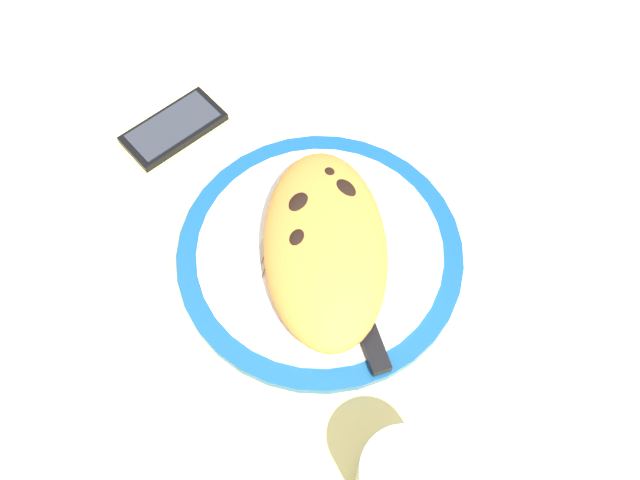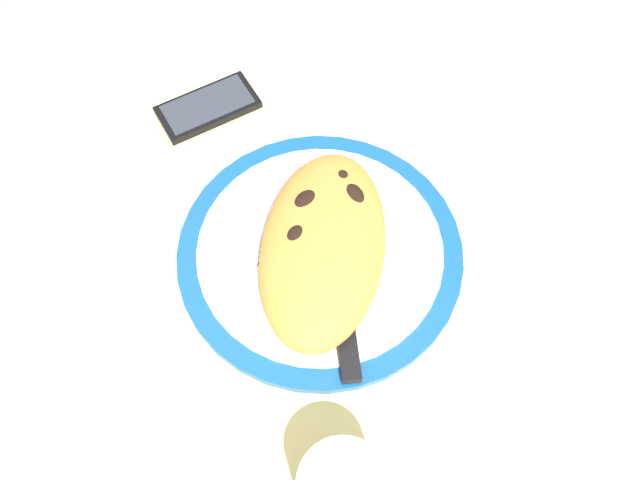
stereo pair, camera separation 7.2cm
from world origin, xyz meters
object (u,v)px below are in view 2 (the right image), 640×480
at_px(fork, 270,231).
at_px(smartphone, 208,107).
at_px(calzone, 323,246).
at_px(plate, 320,252).
at_px(knife, 343,313).

height_order(fork, smartphone, fork).
bearing_deg(calzone, plate, -143.13).
xyz_separation_m(fork, smartphone, (-0.15, -0.15, -0.01)).
xyz_separation_m(plate, knife, (0.07, 0.05, 0.01)).
relative_size(plate, smartphone, 2.35).
height_order(plate, knife, knife).
xyz_separation_m(calzone, knife, (0.06, 0.04, -0.02)).
xyz_separation_m(calzone, smartphone, (-0.16, -0.22, -0.04)).
bearing_deg(calzone, knife, 37.05).
distance_m(plate, fork, 0.06).
bearing_deg(plate, knife, 37.03).
relative_size(calzone, fork, 1.54).
bearing_deg(smartphone, calzone, 53.54).
bearing_deg(plate, fork, -90.69).
height_order(plate, calzone, calzone).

